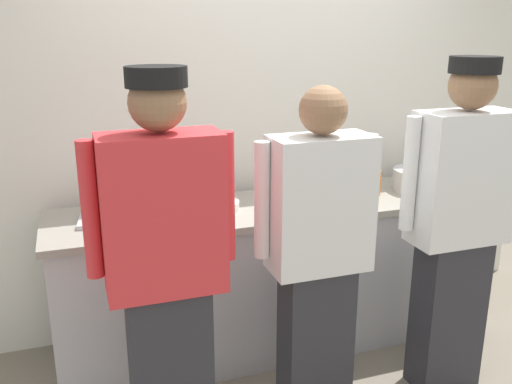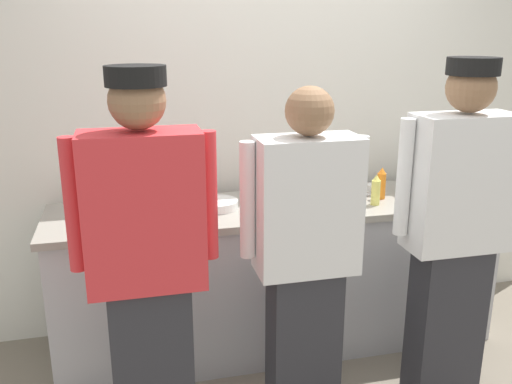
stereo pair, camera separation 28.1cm
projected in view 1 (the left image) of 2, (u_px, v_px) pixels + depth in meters
name	position (u px, v px, depth m)	size (l,w,h in m)	color
ground_plane	(299.00, 370.00, 3.17)	(9.00, 9.00, 0.00)	slate
wall_back	(255.00, 122.00, 3.52)	(4.16, 0.10, 2.63)	silver
prep_counter	(279.00, 274.00, 3.35)	(2.65, 0.64, 0.91)	#B2B2B7
chef_near_left	(166.00, 266.00, 2.30)	(0.63, 0.24, 1.75)	#2D2D33
chef_center	(318.00, 253.00, 2.60)	(0.61, 0.24, 1.66)	#2D2D33
chef_far_right	(457.00, 221.00, 2.81)	(0.63, 0.24, 1.77)	#2D2D33
plate_stack_front	(327.00, 187.00, 3.40)	(0.24, 0.24, 0.08)	white
plate_stack_rear	(219.00, 205.00, 3.11)	(0.23, 0.23, 0.05)	white
mixing_bowl_steel	(420.00, 180.00, 3.47)	(0.34, 0.34, 0.13)	#B7BABF
sheet_tray	(131.00, 216.00, 2.97)	(0.53, 0.29, 0.02)	#B7BABF
squeeze_bottle_primary	(373.00, 187.00, 3.24)	(0.05, 0.05, 0.18)	#E5E066
squeeze_bottle_secondary	(377.00, 181.00, 3.36)	(0.05, 0.05, 0.19)	orange
ramekin_green_sauce	(198.00, 217.00, 2.93)	(0.10, 0.10, 0.04)	white
ramekin_yellow_sauce	(294.00, 209.00, 3.06)	(0.09, 0.09, 0.04)	white
ramekin_orange_sauce	(365.00, 184.00, 3.54)	(0.09, 0.09, 0.04)	white
ramekin_red_sauce	(268.00, 206.00, 3.10)	(0.09, 0.09, 0.05)	white
deli_cup	(306.00, 196.00, 3.19)	(0.09, 0.09, 0.10)	white
chefs_knife	(350.00, 193.00, 3.41)	(0.27, 0.03, 0.02)	#B7BABF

